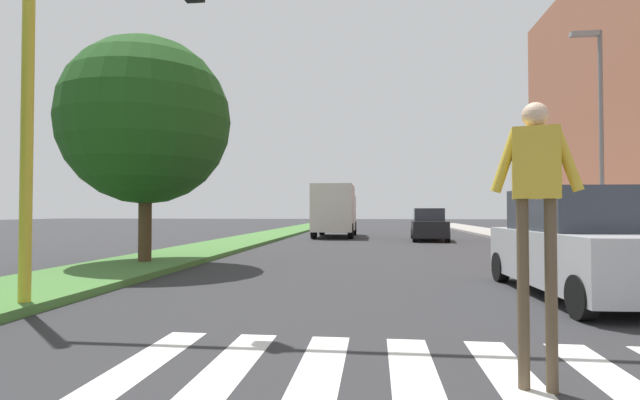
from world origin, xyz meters
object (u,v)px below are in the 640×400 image
street_lamp_right (598,121)px  pedestrian_performer (536,197)px  suv_crossing (580,245)px  truck_box_delivery (335,210)px  traffic_light_gantry (192,22)px  sedan_midblock (429,226)px  tree_mid (146,121)px

street_lamp_right → pedestrian_performer: (-6.07, -12.48, -2.93)m
suv_crossing → truck_box_delivery: truck_box_delivery is taller
pedestrian_performer → truck_box_delivery: size_ratio=0.40×
traffic_light_gantry → street_lamp_right: bearing=44.7°
street_lamp_right → suv_crossing: street_lamp_right is taller
traffic_light_gantry → sedan_midblock: bearing=73.8°
truck_box_delivery → traffic_light_gantry: bearing=-90.7°
traffic_light_gantry → sedan_midblock: (5.57, 19.12, -3.57)m
traffic_light_gantry → sedan_midblock: 20.24m
traffic_light_gantry → pedestrian_performer: (4.10, -2.43, -2.70)m
truck_box_delivery → tree_mid: bearing=-104.0°
truck_box_delivery → sedan_midblock: bearing=-28.1°
traffic_light_gantry → pedestrian_performer: 5.48m
pedestrian_performer → sedan_midblock: 21.62m
tree_mid → suv_crossing: 11.18m
pedestrian_performer → street_lamp_right: bearing=64.1°
pedestrian_performer → suv_crossing: size_ratio=0.53×
sedan_midblock → tree_mid: bearing=-125.1°
traffic_light_gantry → sedan_midblock: traffic_light_gantry is taller
street_lamp_right → sedan_midblock: street_lamp_right is taller
pedestrian_performer → truck_box_delivery: 24.67m
tree_mid → street_lamp_right: bearing=16.6°
traffic_light_gantry → truck_box_delivery: size_ratio=1.45×
pedestrian_performer → sedan_midblock: bearing=86.1°
tree_mid → street_lamp_right: (13.88, 4.15, 0.50)m
traffic_light_gantry → truck_box_delivery: bearing=89.3°
tree_mid → truck_box_delivery: (4.00, 16.05, -2.46)m
suv_crossing → sedan_midblock: (-0.83, 16.76, -0.14)m
traffic_light_gantry → pedestrian_performer: traffic_light_gantry is taller
tree_mid → truck_box_delivery: 16.72m
tree_mid → traffic_light_gantry: 6.98m
suv_crossing → truck_box_delivery: 20.53m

